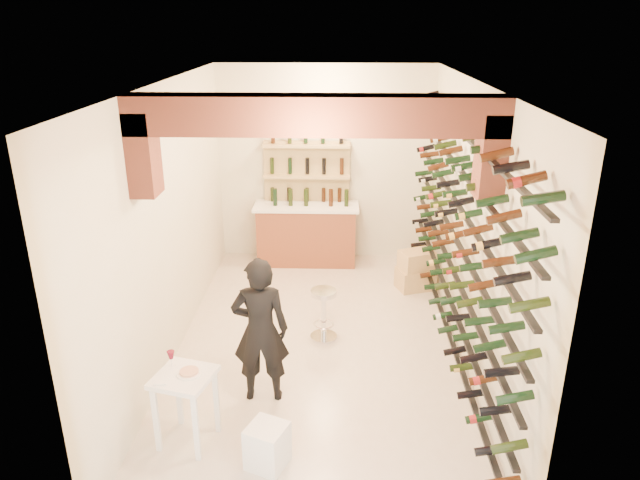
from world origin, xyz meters
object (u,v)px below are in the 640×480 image
(tasting_table, at_px, (185,387))
(crate_lower, at_px, (415,278))
(wine_rack, at_px, (451,231))
(white_stool, at_px, (267,446))
(back_counter, at_px, (307,232))
(person, at_px, (260,330))
(chrome_barstool, at_px, (324,311))

(tasting_table, xyz_separation_m, crate_lower, (2.60, 3.50, -0.45))
(wine_rack, bearing_deg, tasting_table, -146.62)
(wine_rack, bearing_deg, crate_lower, 94.42)
(crate_lower, bearing_deg, white_stool, -115.36)
(back_counter, xyz_separation_m, person, (-0.28, -3.73, 0.28))
(white_stool, relative_size, crate_lower, 0.78)
(back_counter, xyz_separation_m, crate_lower, (1.70, -0.95, -0.37))
(wine_rack, xyz_separation_m, white_stool, (-1.93, -2.11, -1.34))
(wine_rack, relative_size, white_stool, 13.74)
(tasting_table, relative_size, white_stool, 2.18)
(tasting_table, relative_size, person, 0.56)
(back_counter, height_order, crate_lower, back_counter)
(wine_rack, height_order, white_stool, wine_rack)
(white_stool, bearing_deg, tasting_table, 159.14)
(wine_rack, xyz_separation_m, back_counter, (-1.83, 2.65, -1.02))
(wine_rack, bearing_deg, chrome_barstool, 172.82)
(tasting_table, bearing_deg, white_stool, -5.82)
(chrome_barstool, bearing_deg, person, -116.37)
(chrome_barstool, bearing_deg, crate_lower, 48.16)
(back_counter, bearing_deg, white_stool, -91.22)
(person, bearing_deg, wine_rack, -156.24)
(wine_rack, height_order, person, wine_rack)
(tasting_table, relative_size, chrome_barstool, 1.35)
(back_counter, distance_m, white_stool, 4.77)
(back_counter, distance_m, crate_lower, 1.98)
(white_stool, height_order, person, person)
(white_stool, bearing_deg, back_counter, 88.78)
(tasting_table, bearing_deg, person, 64.14)
(wine_rack, xyz_separation_m, person, (-2.11, -1.08, -0.74))
(wine_rack, xyz_separation_m, crate_lower, (-0.13, 1.69, -1.39))
(back_counter, bearing_deg, person, -94.23)
(chrome_barstool, bearing_deg, white_stool, -101.15)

